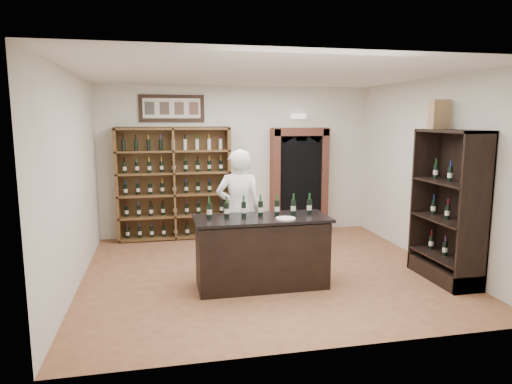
# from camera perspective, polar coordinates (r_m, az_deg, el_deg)

# --- Properties ---
(floor) EXTENTS (5.50, 5.50, 0.00)m
(floor) POSITION_cam_1_polar(r_m,az_deg,el_deg) (7.22, 1.23, -9.86)
(floor) COLOR #9A673D
(floor) RESTS_ON ground
(ceiling) EXTENTS (5.50, 5.50, 0.00)m
(ceiling) POSITION_cam_1_polar(r_m,az_deg,el_deg) (6.86, 1.31, 14.57)
(ceiling) COLOR white
(ceiling) RESTS_ON wall_back
(wall_back) EXTENTS (5.50, 0.04, 3.00)m
(wall_back) POSITION_cam_1_polar(r_m,az_deg,el_deg) (9.32, -2.27, 3.90)
(wall_back) COLOR silver
(wall_back) RESTS_ON ground
(wall_left) EXTENTS (0.04, 5.00, 3.00)m
(wall_left) POSITION_cam_1_polar(r_m,az_deg,el_deg) (6.80, -21.91, 1.29)
(wall_left) COLOR silver
(wall_left) RESTS_ON ground
(wall_right) EXTENTS (0.04, 5.00, 3.00)m
(wall_right) POSITION_cam_1_polar(r_m,az_deg,el_deg) (7.97, 20.91, 2.41)
(wall_right) COLOR silver
(wall_right) RESTS_ON ground
(wine_shelf) EXTENTS (2.20, 0.38, 2.20)m
(wine_shelf) POSITION_cam_1_polar(r_m,az_deg,el_deg) (9.07, -10.20, 1.07)
(wine_shelf) COLOR brown
(wine_shelf) RESTS_ON ground
(framed_picture) EXTENTS (1.25, 0.04, 0.52)m
(framed_picture) POSITION_cam_1_polar(r_m,az_deg,el_deg) (9.12, -10.49, 10.25)
(framed_picture) COLOR black
(framed_picture) RESTS_ON wall_back
(arched_doorway) EXTENTS (1.17, 0.35, 2.17)m
(arched_doorway) POSITION_cam_1_polar(r_m,az_deg,el_deg) (9.48, 5.39, 1.76)
(arched_doorway) COLOR black
(arched_doorway) RESTS_ON ground
(emergency_light) EXTENTS (0.30, 0.10, 0.10)m
(emergency_light) POSITION_cam_1_polar(r_m,az_deg,el_deg) (9.49, 5.34, 9.40)
(emergency_light) COLOR white
(emergency_light) RESTS_ON wall_back
(tasting_counter) EXTENTS (1.88, 0.78, 1.00)m
(tasting_counter) POSITION_cam_1_polar(r_m,az_deg,el_deg) (6.47, 0.73, -7.54)
(tasting_counter) COLOR black
(tasting_counter) RESTS_ON ground
(counter_bottle_0) EXTENTS (0.07, 0.07, 0.30)m
(counter_bottle_0) POSITION_cam_1_polar(r_m,az_deg,el_deg) (6.29, -5.85, -2.31)
(counter_bottle_0) COLOR black
(counter_bottle_0) RESTS_ON tasting_counter
(counter_bottle_1) EXTENTS (0.07, 0.07, 0.30)m
(counter_bottle_1) POSITION_cam_1_polar(r_m,az_deg,el_deg) (6.32, -3.69, -2.23)
(counter_bottle_1) COLOR black
(counter_bottle_1) RESTS_ON tasting_counter
(counter_bottle_2) EXTENTS (0.07, 0.07, 0.30)m
(counter_bottle_2) POSITION_cam_1_polar(r_m,az_deg,el_deg) (6.36, -1.54, -2.15)
(counter_bottle_2) COLOR black
(counter_bottle_2) RESTS_ON tasting_counter
(counter_bottle_3) EXTENTS (0.07, 0.07, 0.30)m
(counter_bottle_3) POSITION_cam_1_polar(r_m,az_deg,el_deg) (6.40, 0.57, -2.06)
(counter_bottle_3) COLOR black
(counter_bottle_3) RESTS_ON tasting_counter
(counter_bottle_4) EXTENTS (0.07, 0.07, 0.30)m
(counter_bottle_4) POSITION_cam_1_polar(r_m,az_deg,el_deg) (6.46, 2.65, -1.97)
(counter_bottle_4) COLOR black
(counter_bottle_4) RESTS_ON tasting_counter
(counter_bottle_5) EXTENTS (0.07, 0.07, 0.30)m
(counter_bottle_5) POSITION_cam_1_polar(r_m,az_deg,el_deg) (6.52, 4.69, -1.88)
(counter_bottle_5) COLOR black
(counter_bottle_5) RESTS_ON tasting_counter
(counter_bottle_6) EXTENTS (0.07, 0.07, 0.30)m
(counter_bottle_6) POSITION_cam_1_polar(r_m,az_deg,el_deg) (6.60, 6.69, -1.79)
(counter_bottle_6) COLOR black
(counter_bottle_6) RESTS_ON tasting_counter
(side_cabinet) EXTENTS (0.48, 1.20, 2.20)m
(side_cabinet) POSITION_cam_1_polar(r_m,az_deg,el_deg) (7.23, 22.92, -4.35)
(side_cabinet) COLOR black
(side_cabinet) RESTS_ON ground
(shopkeeper) EXTENTS (0.75, 0.54, 1.90)m
(shopkeeper) POSITION_cam_1_polar(r_m,az_deg,el_deg) (7.02, -2.14, -2.37)
(shopkeeper) COLOR white
(shopkeeper) RESTS_ON ground
(plate) EXTENTS (0.27, 0.27, 0.02)m
(plate) POSITION_cam_1_polar(r_m,az_deg,el_deg) (6.21, 3.73, -3.34)
(plate) COLOR beige
(plate) RESTS_ON tasting_counter
(wine_crate) EXTENTS (0.32, 0.17, 0.43)m
(wine_crate) POSITION_cam_1_polar(r_m,az_deg,el_deg) (7.38, 21.91, 9.00)
(wine_crate) COLOR tan
(wine_crate) RESTS_ON side_cabinet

